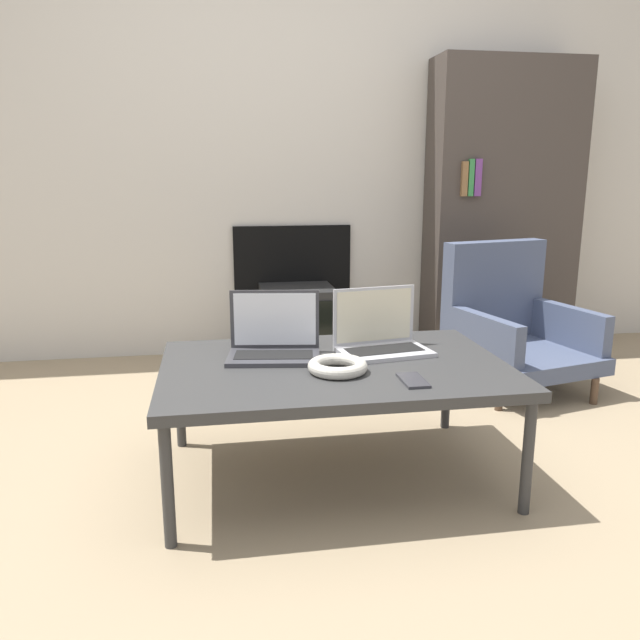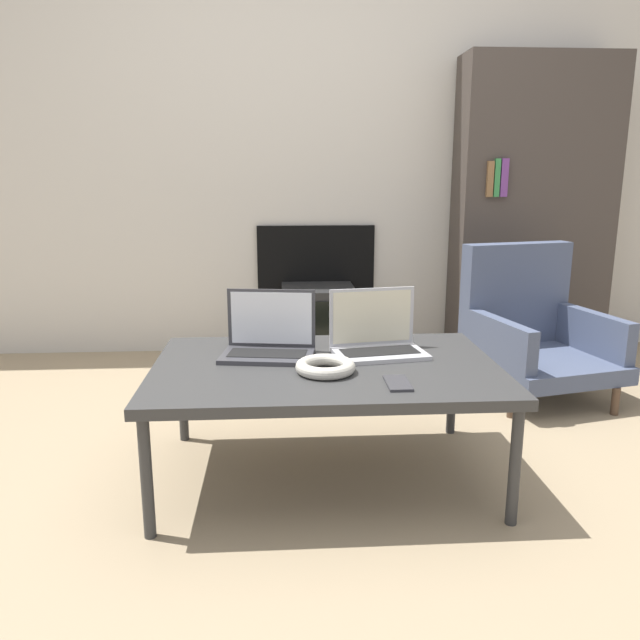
% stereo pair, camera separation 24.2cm
% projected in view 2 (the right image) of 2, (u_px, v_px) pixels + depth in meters
% --- Properties ---
extents(ground_plane, '(14.00, 14.00, 0.00)m').
position_uv_depth(ground_plane, '(328.00, 495.00, 2.11)').
color(ground_plane, '#998466').
extents(wall_back, '(7.00, 0.08, 2.60)m').
position_uv_depth(wall_back, '(304.00, 133.00, 3.61)').
color(wall_back, beige).
rests_on(wall_back, ground_plane).
extents(table, '(1.18, 0.78, 0.42)m').
position_uv_depth(table, '(326.00, 372.00, 2.16)').
color(table, '#333333').
rests_on(table, ground_plane).
extents(laptop_left, '(0.35, 0.25, 0.23)m').
position_uv_depth(laptop_left, '(269.00, 340.00, 2.25)').
color(laptop_left, '#38383D').
rests_on(laptop_left, table).
extents(laptop_right, '(0.35, 0.25, 0.23)m').
position_uv_depth(laptop_right, '(376.00, 339.00, 2.27)').
color(laptop_right, '#B2B2B7').
rests_on(laptop_right, table).
extents(headphones, '(0.20, 0.20, 0.04)m').
position_uv_depth(headphones, '(325.00, 367.00, 2.05)').
color(headphones, beige).
rests_on(headphones, table).
extents(phone, '(0.07, 0.14, 0.01)m').
position_uv_depth(phone, '(398.00, 383.00, 1.94)').
color(phone, '#333338').
rests_on(phone, table).
extents(tv, '(0.41, 0.39, 0.43)m').
position_uv_depth(tv, '(318.00, 323.00, 3.63)').
color(tv, black).
rests_on(tv, ground_plane).
extents(armchair, '(0.70, 0.73, 0.72)m').
position_uv_depth(armchair, '(531.00, 329.00, 3.08)').
color(armchair, '#47516B').
rests_on(armchair, ground_plane).
extents(bookshelf, '(0.88, 0.32, 1.70)m').
position_uv_depth(bookshelf, '(532.00, 211.00, 3.60)').
color(bookshelf, '#3F3833').
rests_on(bookshelf, ground_plane).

